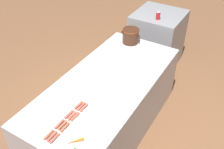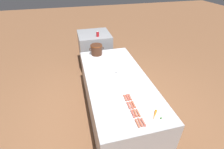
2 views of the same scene
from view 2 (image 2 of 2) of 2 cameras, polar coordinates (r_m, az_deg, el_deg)
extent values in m
plane|color=brown|center=(3.34, 1.56, -12.96)|extent=(20.00, 20.00, 0.00)
cube|color=#ADAFB5|center=(3.06, 1.67, -7.67)|extent=(1.04, 2.30, 0.82)
cube|color=silver|center=(2.80, 1.81, -1.32)|extent=(1.01, 2.25, 0.00)
cube|color=#939599|center=(4.52, -5.88, 8.07)|extent=(0.80, 0.82, 0.97)
cylinder|color=#C16548|center=(2.10, 8.74, -16.25)|extent=(0.03, 0.11, 0.03)
sphere|color=#C16548|center=(2.07, 9.31, -17.39)|extent=(0.03, 0.03, 0.03)
sphere|color=#C16548|center=(2.13, 8.19, -15.15)|extent=(0.03, 0.03, 0.03)
cylinder|color=#C75A4A|center=(2.19, 7.21, -13.29)|extent=(0.03, 0.11, 0.03)
sphere|color=#C75A4A|center=(2.16, 7.72, -14.33)|extent=(0.03, 0.03, 0.03)
sphere|color=#C75A4A|center=(2.23, 6.71, -12.28)|extent=(0.03, 0.03, 0.03)
cylinder|color=#C6604E|center=(2.29, 5.77, -10.60)|extent=(0.03, 0.11, 0.03)
sphere|color=#C6604E|center=(2.25, 6.30, -11.54)|extent=(0.03, 0.03, 0.03)
sphere|color=#C6604E|center=(2.33, 5.26, -9.69)|extent=(0.03, 0.03, 0.03)
cylinder|color=#C96249|center=(2.40, 4.58, -7.99)|extent=(0.03, 0.11, 0.03)
sphere|color=#C96249|center=(2.36, 5.09, -8.84)|extent=(0.03, 0.03, 0.03)
sphere|color=#C96249|center=(2.44, 4.09, -7.16)|extent=(0.03, 0.03, 0.03)
cylinder|color=#C26249|center=(2.11, 9.70, -15.94)|extent=(0.03, 0.11, 0.03)
sphere|color=#C26249|center=(2.08, 10.36, -17.04)|extent=(0.03, 0.03, 0.03)
sphere|color=#C26249|center=(2.14, 9.06, -14.87)|extent=(0.03, 0.03, 0.03)
cylinder|color=#C26749|center=(2.20, 8.05, -13.00)|extent=(0.03, 0.11, 0.03)
sphere|color=#C26749|center=(2.17, 8.64, -14.01)|extent=(0.03, 0.03, 0.03)
sphere|color=#C26749|center=(2.24, 7.47, -12.01)|extent=(0.03, 0.03, 0.03)
cylinder|color=#C8654B|center=(2.30, 6.73, -10.38)|extent=(0.04, 0.11, 0.03)
sphere|color=#C8654B|center=(2.27, 7.33, -11.29)|extent=(0.03, 0.03, 0.03)
sphere|color=#C8654B|center=(2.34, 6.16, -9.48)|extent=(0.03, 0.03, 0.03)
cylinder|color=#CB5C4A|center=(2.41, 5.42, -7.83)|extent=(0.03, 0.11, 0.03)
sphere|color=#CB5C4A|center=(2.37, 5.85, -8.70)|extent=(0.03, 0.03, 0.03)
sphere|color=#CB5C4A|center=(2.45, 5.02, -6.99)|extent=(0.03, 0.03, 0.03)
cylinder|color=#C66250|center=(2.12, 10.74, -15.83)|extent=(0.03, 0.11, 0.03)
sphere|color=#C66250|center=(2.09, 11.30, -16.95)|extent=(0.03, 0.03, 0.03)
sphere|color=#C66250|center=(2.15, 10.20, -14.74)|extent=(0.03, 0.03, 0.03)
cylinder|color=#CA674A|center=(2.21, 9.03, -12.90)|extent=(0.03, 0.11, 0.03)
sphere|color=#CA674A|center=(2.18, 9.61, -13.91)|extent=(0.03, 0.03, 0.03)
sphere|color=#CA674A|center=(2.25, 8.47, -11.91)|extent=(0.03, 0.03, 0.03)
cylinder|color=#CE6649|center=(2.32, 7.47, -10.12)|extent=(0.03, 0.11, 0.03)
sphere|color=#CE6649|center=(2.28, 8.06, -11.03)|extent=(0.03, 0.03, 0.03)
sphere|color=#CE6649|center=(2.35, 6.90, -9.24)|extent=(0.03, 0.03, 0.03)
cylinder|color=#C66751|center=(2.42, 6.17, -7.67)|extent=(0.03, 0.11, 0.03)
sphere|color=#C66751|center=(2.38, 6.70, -8.51)|extent=(0.03, 0.03, 0.03)
sphere|color=#C66751|center=(2.46, 5.65, -6.86)|extent=(0.03, 0.03, 0.03)
cylinder|color=#472616|center=(3.53, -5.36, 8.52)|extent=(0.24, 0.24, 0.22)
torus|color=brown|center=(3.49, -5.44, 9.92)|extent=(0.25, 0.25, 0.03)
torus|color=#472616|center=(3.51, -7.31, 8.61)|extent=(0.07, 0.02, 0.07)
torus|color=#472616|center=(3.54, -3.46, 9.07)|extent=(0.07, 0.02, 0.07)
cylinder|color=#B7B7BC|center=(2.87, 3.16, -0.23)|extent=(0.10, 0.21, 0.01)
ellipsoid|color=#B7B7BC|center=(2.95, 1.48, 0.95)|extent=(0.08, 0.07, 0.02)
cone|color=orange|center=(2.23, 14.49, -13.33)|extent=(0.13, 0.15, 0.03)
sphere|color=#387F2D|center=(2.21, 16.54, -14.18)|extent=(0.02, 0.02, 0.02)
cylinder|color=red|center=(4.11, -4.97, 13.72)|extent=(0.07, 0.07, 0.12)
cylinder|color=silver|center=(4.09, -5.01, 14.54)|extent=(0.06, 0.06, 0.00)
camera|label=1|loc=(2.00, 79.98, 18.60)|focal=41.48mm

